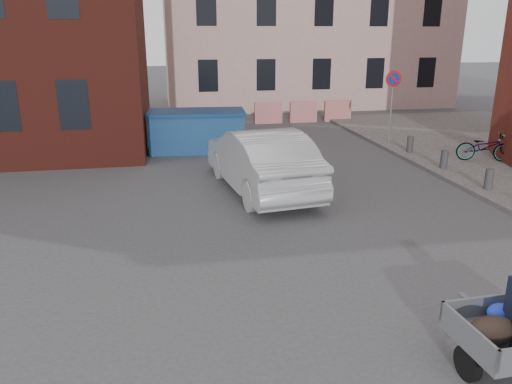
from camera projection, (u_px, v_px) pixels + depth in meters
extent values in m
plane|color=#38383A|center=(304.00, 269.00, 9.02)|extent=(120.00, 120.00, 0.00)
cylinder|color=gray|center=(391.00, 108.00, 18.53)|extent=(0.07, 0.07, 2.60)
cylinder|color=red|center=(394.00, 79.00, 18.19)|extent=(0.60, 0.03, 0.60)
cylinder|color=navy|center=(394.00, 79.00, 18.18)|extent=(0.44, 0.03, 0.44)
cylinder|color=#3A3A3D|center=(489.00, 179.00, 13.13)|extent=(0.22, 0.22, 0.55)
cylinder|color=#3A3A3D|center=(444.00, 159.00, 15.19)|extent=(0.22, 0.22, 0.55)
cylinder|color=#3A3A3D|center=(410.00, 144.00, 17.25)|extent=(0.22, 0.22, 0.55)
cube|color=red|center=(268.00, 113.00, 23.35)|extent=(1.30, 0.18, 1.00)
cube|color=red|center=(303.00, 112.00, 23.65)|extent=(1.30, 0.18, 1.00)
cube|color=red|center=(338.00, 111.00, 23.95)|extent=(1.30, 0.18, 1.00)
cylinder|color=black|center=(468.00, 363.00, 6.09)|extent=(0.12, 0.44, 0.44)
cube|color=slate|center=(468.00, 334.00, 5.95)|extent=(0.09, 1.10, 0.28)
cube|color=slate|center=(495.00, 304.00, 6.60)|extent=(1.60, 0.11, 0.28)
cube|color=slate|center=(475.00, 306.00, 7.02)|extent=(0.11, 0.70, 0.06)
ellipsoid|color=black|center=(492.00, 331.00, 5.95)|extent=(0.61, 0.38, 0.36)
ellipsoid|color=#1B33CB|center=(501.00, 313.00, 6.43)|extent=(0.37, 0.31, 0.24)
cube|color=navy|center=(197.00, 132.00, 17.95)|extent=(3.42, 1.88, 1.33)
cube|color=navy|center=(196.00, 112.00, 17.73)|extent=(3.54, 2.00, 0.11)
imported|color=#ACAFB4|center=(261.00, 160.00, 13.28)|extent=(2.45, 5.30, 1.68)
imported|color=black|center=(485.00, 147.00, 16.03)|extent=(1.82, 1.15, 0.90)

